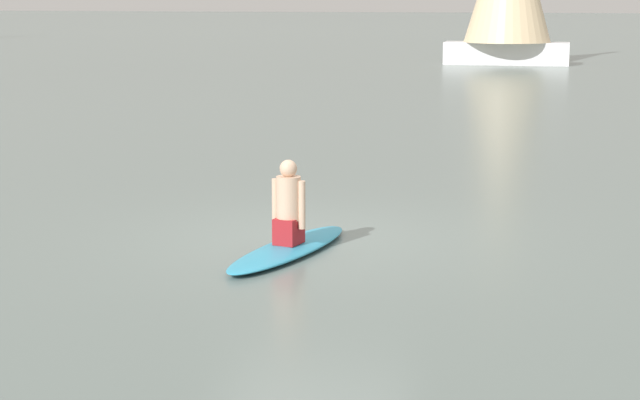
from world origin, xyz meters
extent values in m
plane|color=slate|center=(0.00, 0.00, 0.00)|extent=(400.00, 400.00, 0.00)
ellipsoid|color=#339EC6|center=(0.86, -0.05, 0.06)|extent=(2.88, 1.14, 0.13)
cube|color=#A51E23|center=(0.86, -0.05, 0.29)|extent=(0.39, 0.34, 0.32)
cylinder|color=#D6AD8E|center=(0.86, -0.05, 0.70)|extent=(0.35, 0.35, 0.54)
sphere|color=#D6AD8E|center=(0.86, -0.05, 1.06)|extent=(0.22, 0.22, 0.22)
cylinder|color=#D6AD8E|center=(0.83, -0.23, 0.63)|extent=(0.10, 0.10, 0.59)
cylinder|color=#D6AD8E|center=(0.90, 0.13, 0.63)|extent=(0.10, 0.10, 0.59)
cube|color=silver|center=(-37.33, -1.38, 0.52)|extent=(1.97, 5.80, 1.03)
camera|label=1|loc=(13.03, 3.78, 3.12)|focal=59.70mm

